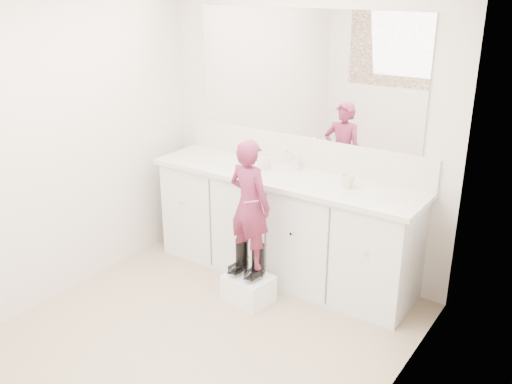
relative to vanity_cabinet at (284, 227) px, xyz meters
The scene contains 16 objects.
floor 1.30m from the vanity_cabinet, 90.00° to the right, with size 3.00×3.00×0.00m, color #827555.
wall_back 0.82m from the vanity_cabinet, 90.00° to the left, with size 2.60×2.60×0.00m, color beige.
wall_left 1.95m from the vanity_cabinet, 136.70° to the right, with size 3.00×3.00×0.00m, color beige.
wall_right 1.95m from the vanity_cabinet, 43.30° to the right, with size 3.00×3.00×0.00m, color beige.
vanity_cabinet is the anchor object (origin of this frame).
countertop 0.45m from the vanity_cabinet, 90.00° to the right, with size 2.28×0.58×0.04m, color beige.
backsplash 0.64m from the vanity_cabinet, 90.00° to the left, with size 2.28×0.03×0.25m, color beige.
mirror 1.24m from the vanity_cabinet, 90.00° to the left, with size 2.00×0.02×1.00m, color white.
faucet 0.54m from the vanity_cabinet, 90.00° to the left, with size 0.08×0.08×0.10m, color silver.
cup 0.75m from the vanity_cabinet, ahead, with size 0.11×0.11×0.10m, color beige.
soap_bottle 0.59m from the vanity_cabinet, behind, with size 0.08×0.08×0.18m, color beige.
step_stool 0.61m from the vanity_cabinet, 88.81° to the right, with size 0.34×0.28×0.22m, color white.
boot_left 0.51m from the vanity_cabinet, 97.24° to the right, with size 0.10×0.19×0.28m, color black, non-canonical shape.
boot_right 0.52m from the vanity_cabinet, 80.34° to the right, with size 0.10×0.19×0.28m, color black, non-canonical shape.
toddler 0.63m from the vanity_cabinet, 88.76° to the right, with size 0.36×0.23×0.98m, color #B43767.
toothbrush 0.74m from the vanity_cabinet, 82.12° to the right, with size 0.01×0.01×0.14m, color #CE5091.
Camera 1 is at (2.22, -2.44, 2.37)m, focal length 40.00 mm.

